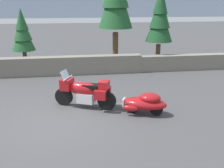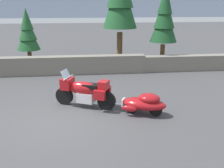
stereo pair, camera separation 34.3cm
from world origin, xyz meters
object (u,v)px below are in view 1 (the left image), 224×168
Objects in this scene: car_shaped_trailer at (145,103)px; pine_tree_secondary at (160,17)px; touring_motorcycle at (84,91)px; pine_tree_far_right at (22,32)px.

car_shaped_trailer is 7.30m from pine_tree_secondary.
touring_motorcycle is 7.47m from pine_tree_secondary.
pine_tree_secondary is at bearing 50.68° from touring_motorcycle.
touring_motorcycle is 0.64× the size of pine_tree_far_right.
pine_tree_secondary is 1.36× the size of pine_tree_far_right.
pine_tree_far_right reaches higher than touring_motorcycle.
pine_tree_secondary is at bearing -3.57° from pine_tree_far_right.
car_shaped_trailer is 0.64× the size of pine_tree_far_right.
car_shaped_trailer is at bearing -53.92° from pine_tree_far_right.
pine_tree_secondary is 7.59m from pine_tree_far_right.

